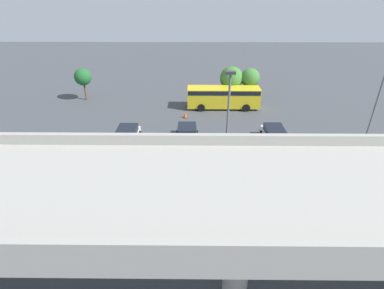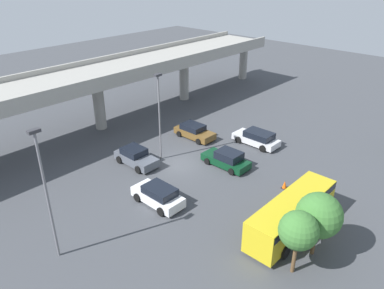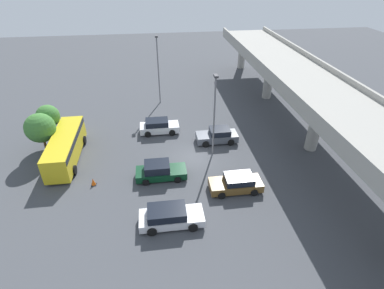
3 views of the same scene
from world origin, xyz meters
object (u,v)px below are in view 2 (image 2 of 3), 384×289
Objects in this scene: parked_car_0 at (158,195)px; tree_front_centre at (319,215)px; parked_car_4 at (257,138)px; tree_front_left at (299,231)px; parked_car_1 at (136,157)px; traffic_cone at (285,185)px; lamp_post_mid_lot at (45,188)px; shuttle_bus at (292,212)px; parked_car_2 at (227,159)px; parked_car_3 at (194,131)px; lamp_post_near_aisle at (159,112)px.

parked_car_0 is 12.17m from tree_front_centre.
tree_front_left is at bearing 131.06° from parked_car_4.
traffic_cone is at bearing 25.00° from parked_car_1.
parked_car_1 is at bearing 27.11° from lamp_post_mid_lot.
shuttle_bus reaches higher than traffic_cone.
shuttle_bus is (-9.96, -9.55, 0.81)m from parked_car_4.
parked_car_2 reaches higher than parked_car_3.
parked_car_0 is at bearing -60.41° from parked_car_3.
parked_car_2 is 17.34m from lamp_post_mid_lot.
parked_car_0 is 14.12m from parked_car_4.
parked_car_0 is at bearing -134.54° from lamp_post_near_aisle.
parked_car_0 is at bearing 93.62° from tree_front_left.
traffic_cone is (-2.29, -12.41, -0.37)m from parked_car_3.
parked_car_2 is at bearing -91.58° from parked_car_0.
traffic_cone is at bearing -73.07° from lamp_post_near_aisle.
lamp_post_mid_lot is 1.98× the size of tree_front_centre.
parked_car_0 is 0.49× the size of lamp_post_mid_lot.
shuttle_bus is 5.63m from traffic_cone.
parked_car_3 is 0.50× the size of lamp_post_mid_lot.
tree_front_left is at bearing 175.90° from tree_front_centre.
tree_front_left is (-7.67, -11.16, 2.45)m from parked_car_2.
tree_front_left is at bearing 145.52° from parked_car_2.
parked_car_4 is (14.12, 0.28, -0.03)m from parked_car_0.
traffic_cone is at bearing -125.36° from parked_car_0.
lamp_post_near_aisle reaches higher than shuttle_bus.
parked_car_0 is 0.51× the size of shuttle_bus.
parked_car_1 is at bearing 82.96° from tree_front_left.
tree_front_centre is (-2.18, -16.85, -1.82)m from lamp_post_near_aisle.
shuttle_bus is 1.04× the size of lamp_post_near_aisle.
parked_car_1 reaches higher than parked_car_2.
parked_car_0 is 12.63m from parked_car_3.
lamp_post_near_aisle is (1.05, 14.56, 3.35)m from shuttle_bus.
lamp_post_near_aisle is (2.30, -0.97, 4.15)m from parked_car_1.
parked_car_1 is at bearing 94.63° from shuttle_bus.
parked_car_1 is 0.53× the size of lamp_post_near_aisle.
tree_front_centre is at bearing -46.65° from lamp_post_mid_lot.
parked_car_2 is 0.55× the size of lamp_post_near_aisle.
parked_car_3 is 16.96m from shuttle_bus.
parked_car_0 is at bearing 88.42° from parked_car_2.
tree_front_centre is at bearing -24.09° from parked_car_3.
parked_car_2 is 0.94× the size of parked_car_4.
parked_car_4 is 0.54× the size of lamp_post_mid_lot.
traffic_cone is (5.67, 5.39, -2.74)m from tree_front_centre.
parked_car_1 is 8.50m from parked_car_2.
parked_car_2 reaches higher than traffic_cone.
parked_car_4 is 1.11× the size of tree_front_left.
parked_car_2 is at bearing -60.02° from lamp_post_near_aisle.
parked_car_1 is 4.84m from lamp_post_near_aisle.
lamp_post_near_aisle is (-5.78, -0.95, 4.20)m from parked_car_3.
parked_car_1 is at bearing 157.24° from lamp_post_near_aisle.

